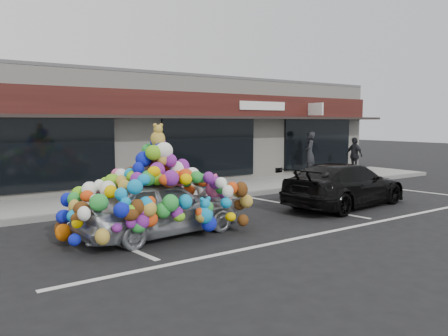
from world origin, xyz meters
TOP-DOWN VIEW (x-y plane):
  - ground at (0.00, 0.00)m, footprint 90.00×90.00m
  - shop_building at (0.00, 8.44)m, footprint 24.00×7.20m
  - sidewalk at (0.00, 4.00)m, footprint 26.00×3.00m
  - kerb at (0.00, 2.50)m, footprint 26.00×0.18m
  - parking_stripe_left at (-3.20, 0.20)m, footprint 0.73×4.37m
  - parking_stripe_mid at (2.80, 0.20)m, footprint 0.73×4.37m
  - parking_stripe_right at (8.20, 0.20)m, footprint 0.73×4.37m
  - lane_line at (2.00, -2.30)m, footprint 14.00×0.12m
  - toy_car at (-2.06, -0.40)m, footprint 2.70×4.10m
  - black_sedan at (3.88, -0.48)m, footprint 2.35×4.64m
  - pedestrian_a at (7.75, 4.77)m, footprint 0.83×0.80m
  - pedestrian_c at (9.87, 4.06)m, footprint 1.00×0.51m

SIDE VIEW (x-z plane):
  - ground at x=0.00m, z-range 0.00..0.00m
  - parking_stripe_left at x=-3.20m, z-range 0.00..0.01m
  - parking_stripe_mid at x=2.80m, z-range 0.00..0.01m
  - parking_stripe_right at x=8.20m, z-range 0.00..0.01m
  - lane_line at x=2.00m, z-range 0.00..0.01m
  - sidewalk at x=0.00m, z-range 0.00..0.15m
  - kerb at x=0.00m, z-range -0.01..0.15m
  - black_sedan at x=3.88m, z-range 0.00..1.29m
  - toy_car at x=-2.06m, z-range -0.37..1.93m
  - pedestrian_c at x=9.87m, z-range 0.15..1.79m
  - pedestrian_a at x=7.75m, z-range 0.15..2.06m
  - shop_building at x=0.00m, z-range 0.01..4.32m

